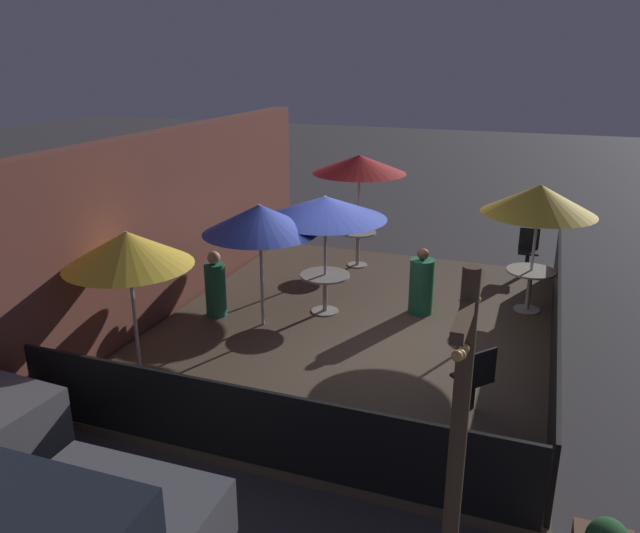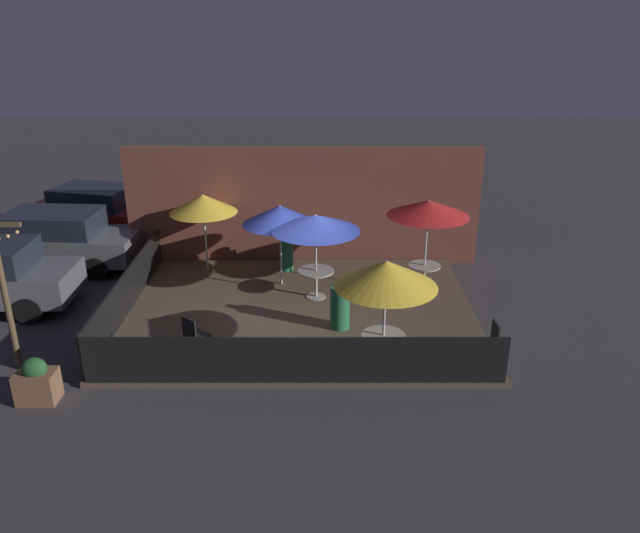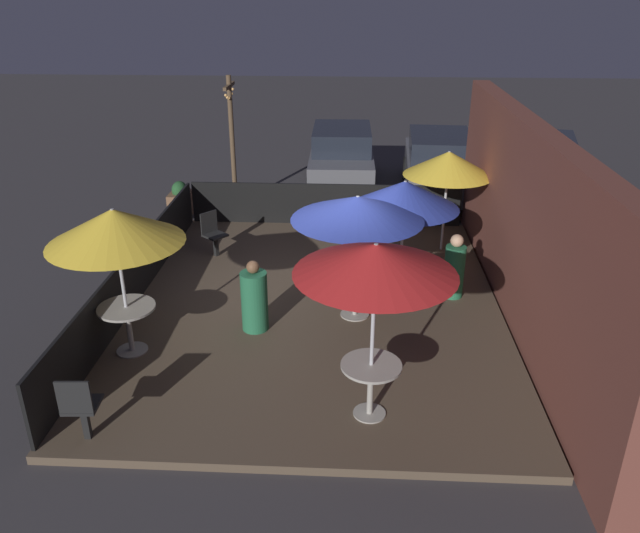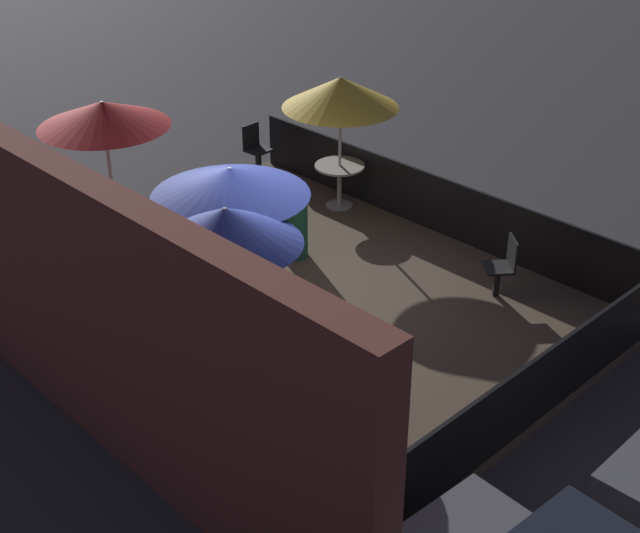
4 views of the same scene
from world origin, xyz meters
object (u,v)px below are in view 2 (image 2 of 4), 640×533
Objects in this scene: patron_1 at (339,306)px; parked_car_1 at (55,239)px; patio_umbrella_0 at (385,274)px; patio_umbrella_2 at (315,223)px; patio_chair_0 at (193,335)px; parked_car_2 at (94,211)px; patio_umbrella_3 at (279,215)px; planter_box at (35,382)px; patio_chair_1 at (487,343)px; dining_table_2 at (315,276)px; patron_0 at (285,252)px; light_post at (1,283)px; dining_table_1 at (423,271)px; patio_umbrella_4 at (202,204)px; dining_table_0 at (382,342)px; patio_umbrella_1 at (427,208)px.

parked_car_1 reaches higher than patron_1.
patio_umbrella_0 is at bearing 173.24° from patron_1.
patio_umbrella_2 reaches higher than patio_chair_0.
parked_car_1 is at bearing -81.15° from parked_car_2.
patio_umbrella_0 is 3.63m from patio_umbrella_2.
patio_umbrella_3 reaches higher than planter_box.
patio_chair_1 is 3.28m from patron_1.
parked_car_1 is at bearing 167.34° from patio_umbrella_3.
patron_0 reaches higher than dining_table_2.
patron_1 is (0.53, -1.60, -0.04)m from dining_table_2.
patron_1 reaches higher than patron_0.
parked_car_1 reaches higher than planter_box.
light_post is (-5.02, -3.88, -0.13)m from patio_umbrella_3.
patio_umbrella_2 is at bearing 90.00° from dining_table_2.
patio_umbrella_3 reaches higher than dining_table_1.
patio_umbrella_4 reaches higher than dining_table_0.
patio_umbrella_4 is 0.46× the size of parked_car_1.
patron_1 is at bearing -139.55° from patio_umbrella_1.
patio_umbrella_4 is (-5.60, 1.61, -0.36)m from patio_umbrella_1.
patron_1 reaches higher than dining_table_2.
light_post reaches higher than dining_table_1.
dining_table_1 is 0.18× the size of parked_car_2.
patio_chair_0 is 0.77× the size of patron_0.
patio_umbrella_0 is 3.91m from dining_table_2.
light_post reaches higher than dining_table_0.
patio_umbrella_0 is 10.20m from parked_car_1.
patio_umbrella_0 is 2.59× the size of planter_box.
dining_table_0 is 0.97× the size of dining_table_2.
dining_table_0 is (1.31, -3.38, -1.30)m from patio_umbrella_2.
patio_umbrella_3 is at bearing 37.66° from light_post.
patio_umbrella_2 reaches higher than planter_box.
patio_chair_1 is (4.25, -4.07, -1.32)m from patio_umbrella_3.
patio_umbrella_2 is 1.77× the size of patron_1.
patio_chair_1 is 9.35m from light_post.
patio_umbrella_4 is 8.21m from patio_chair_1.
patio_umbrella_1 is at bearing -60.12° from patron_0.
patio_umbrella_0 is at bearing -103.71° from patron_0.
patio_umbrella_0 is at bearing 7.89° from planter_box.
patio_umbrella_0 is 0.50× the size of parked_car_1.
dining_table_1 is at bearing -81.62° from patio_chair_1.
parked_car_1 is at bearing 146.50° from patio_umbrella_0.
patio_chair_1 is 0.21× the size of parked_car_1.
dining_table_1 is 2.78m from patron_1.
patron_1 is (1.34, -3.34, -0.00)m from patron_0.
patio_umbrella_4 is (-4.26, 5.19, -0.18)m from patio_umbrella_0.
parked_car_2 is at bearing 135.18° from dining_table_0.
dining_table_1 is at bearing -8.33° from parked_car_1.
light_post reaches higher than parked_car_1.
patio_chair_0 is at bearing -145.24° from patron_0.
dining_table_2 is (-2.65, -0.20, -0.04)m from dining_table_1.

